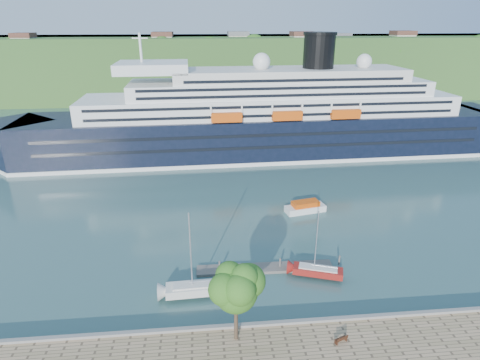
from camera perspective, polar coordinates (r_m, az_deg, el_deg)
name	(u,v)px	position (r m, az deg, el deg)	size (l,w,h in m)	color
ground	(266,331)	(44.87, 3.75, -20.65)	(400.00, 400.00, 0.00)	#315857
far_hillside	(214,66)	(178.64, -3.74, 15.90)	(400.00, 50.00, 24.00)	#2E5A24
quay_coping	(267,324)	(43.96, 3.83, -19.72)	(220.00, 0.50, 0.30)	slate
cruise_ship	(261,96)	(94.20, 2.99, 11.81)	(124.25, 18.09, 27.90)	black
park_bench	(341,339)	(43.04, 14.17, -21.04)	(1.38, 0.57, 0.89)	#432313
promenade_tree	(236,300)	(39.55, -0.59, -16.72)	(5.58, 5.58, 9.24)	#295817
floating_pontoon	(265,268)	(53.54, 3.57, -12.40)	(17.73, 2.17, 0.39)	#66635B
sailboat_white_near	(196,258)	(46.39, -6.27, -10.98)	(8.11, 2.25, 10.47)	silver
sailboat_red	(320,247)	(50.71, 11.29, -9.32)	(6.82, 1.89, 8.81)	maroon
tender_launch	(305,207)	(68.72, 9.28, -3.74)	(6.87, 2.35, 1.90)	#D34B0C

